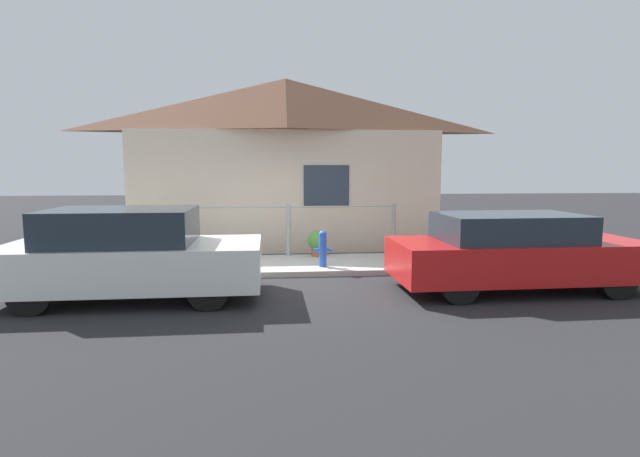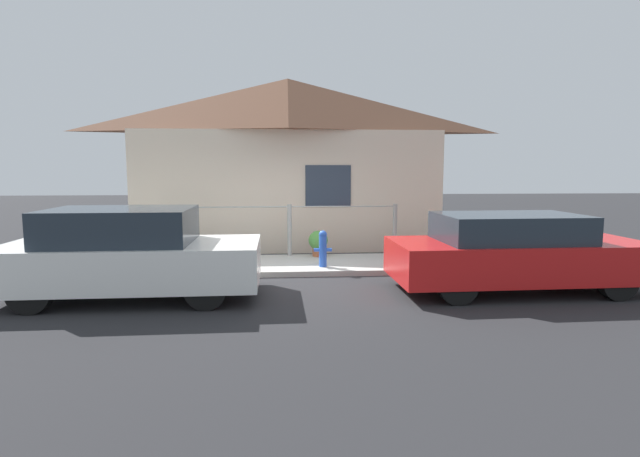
{
  "view_description": "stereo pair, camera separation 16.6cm",
  "coord_description": "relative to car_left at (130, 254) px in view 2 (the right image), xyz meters",
  "views": [
    {
      "loc": [
        -0.29,
        -9.34,
        2.08
      ],
      "look_at": [
        0.58,
        0.3,
        0.9
      ],
      "focal_mm": 28.0,
      "sensor_mm": 36.0,
      "label": 1
    },
    {
      "loc": [
        -0.12,
        -9.35,
        2.08
      ],
      "look_at": [
        0.58,
        0.3,
        0.9
      ],
      "focal_mm": 28.0,
      "sensor_mm": 36.0,
      "label": 2
    }
  ],
  "objects": [
    {
      "name": "ground_plane",
      "position": [
        2.58,
        1.34,
        -0.72
      ],
      "size": [
        60.0,
        60.0,
        0.0
      ],
      "primitive_type": "plane",
      "color": "#262628"
    },
    {
      "name": "sidewalk",
      "position": [
        2.58,
        2.31,
        -0.66
      ],
      "size": [
        24.0,
        1.93,
        0.11
      ],
      "color": "#B2AFA8",
      "rests_on": "ground_plane"
    },
    {
      "name": "house",
      "position": [
        2.58,
        5.01,
        2.73
      ],
      "size": [
        7.97,
        2.23,
        4.35
      ],
      "color": "beige",
      "rests_on": "ground_plane"
    },
    {
      "name": "fence",
      "position": [
        2.58,
        3.12,
        0.03
      ],
      "size": [
        4.9,
        0.1,
        1.16
      ],
      "color": "#999993",
      "rests_on": "sidewalk"
    },
    {
      "name": "car_left",
      "position": [
        0.0,
        0.0,
        0.0
      ],
      "size": [
        4.02,
        1.83,
        1.44
      ],
      "rotation": [
        0.0,
        0.0,
        0.02
      ],
      "color": "white",
      "rests_on": "ground_plane"
    },
    {
      "name": "car_right",
      "position": [
        6.33,
        -0.0,
        -0.05
      ],
      "size": [
        4.25,
        1.78,
        1.31
      ],
      "rotation": [
        0.0,
        0.0,
        0.02
      ],
      "color": "red",
      "rests_on": "ground_plane"
    },
    {
      "name": "fire_hydrant",
      "position": [
        3.22,
        1.81,
        -0.23
      ],
      "size": [
        0.36,
        0.16,
        0.73
      ],
      "color": "blue",
      "rests_on": "sidewalk"
    },
    {
      "name": "potted_plant_near_hydrant",
      "position": [
        3.21,
        3.0,
        -0.29
      ],
      "size": [
        0.43,
        0.43,
        0.58
      ],
      "color": "#9E5638",
      "rests_on": "sidewalk"
    },
    {
      "name": "potted_plant_by_fence",
      "position": [
        -0.18,
        2.88,
        -0.27
      ],
      "size": [
        0.45,
        0.45,
        0.58
      ],
      "color": "slate",
      "rests_on": "sidewalk"
    },
    {
      "name": "potted_plant_corner",
      "position": [
        6.27,
        2.49,
        -0.27
      ],
      "size": [
        0.52,
        0.52,
        0.63
      ],
      "color": "#9E5638",
      "rests_on": "sidewalk"
    }
  ]
}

